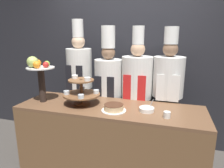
{
  "coord_description": "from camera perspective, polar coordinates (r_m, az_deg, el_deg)",
  "views": [
    {
      "loc": [
        0.67,
        -1.78,
        1.69
      ],
      "look_at": [
        0.0,
        0.44,
        1.11
      ],
      "focal_mm": 32.0,
      "sensor_mm": 36.0,
      "label": 1
    }
  ],
  "objects": [
    {
      "name": "wall_back",
      "position": [
        3.12,
        4.34,
        8.58
      ],
      "size": [
        10.0,
        0.06,
        2.8
      ],
      "color": "#232328",
      "rests_on": "ground_plane"
    },
    {
      "name": "buffet_counter",
      "position": [
        2.55,
        -0.67,
        -15.55
      ],
      "size": [
        2.18,
        0.68,
        0.86
      ],
      "color": "brown",
      "rests_on": "ground_plane"
    },
    {
      "name": "tiered_stand",
      "position": [
        2.44,
        -8.73,
        -1.97
      ],
      "size": [
        0.45,
        0.45,
        0.35
      ],
      "color": "brown",
      "rests_on": "buffet_counter"
    },
    {
      "name": "fruit_pedestal",
      "position": [
        2.6,
        -20.19,
        3.57
      ],
      "size": [
        0.34,
        0.34,
        0.57
      ],
      "color": "#2D231E",
      "rests_on": "buffet_counter"
    },
    {
      "name": "cake_round",
      "position": [
        2.23,
        0.51,
        -6.79
      ],
      "size": [
        0.28,
        0.28,
        0.07
      ],
      "color": "white",
      "rests_on": "buffet_counter"
    },
    {
      "name": "cup_white",
      "position": [
        2.13,
        15.42,
        -8.47
      ],
      "size": [
        0.07,
        0.07,
        0.07
      ],
      "color": "white",
      "rests_on": "buffet_counter"
    },
    {
      "name": "serving_bowl_near",
      "position": [
        2.25,
        9.87,
        -7.15
      ],
      "size": [
        0.16,
        0.16,
        0.15
      ],
      "color": "white",
      "rests_on": "buffet_counter"
    },
    {
      "name": "chef_left",
      "position": [
        3.02,
        -9.2,
        1.17
      ],
      "size": [
        0.37,
        0.37,
        1.9
      ],
      "color": "black",
      "rests_on": "ground_plane"
    },
    {
      "name": "chef_center_left",
      "position": [
        2.87,
        -1.03,
        -0.83
      ],
      "size": [
        0.39,
        0.39,
        1.81
      ],
      "color": "#28282D",
      "rests_on": "ground_plane"
    },
    {
      "name": "chef_center_right",
      "position": [
        2.78,
        7.05,
        -1.46
      ],
      "size": [
        0.42,
        0.42,
        1.8
      ],
      "color": "#28282D",
      "rests_on": "ground_plane"
    },
    {
      "name": "chef_right",
      "position": [
        2.74,
        15.6,
        -1.66
      ],
      "size": [
        0.4,
        0.4,
        1.79
      ],
      "color": "#38332D",
      "rests_on": "ground_plane"
    }
  ]
}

